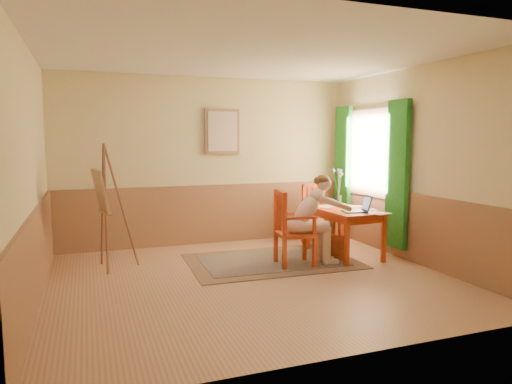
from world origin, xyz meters
name	(u,v)px	position (x,y,z in m)	size (l,w,h in m)	color
room	(252,169)	(0.00, 0.00, 1.40)	(5.04, 4.54, 2.84)	tan
wainscot	(234,229)	(0.00, 0.80, 0.50)	(5.00, 4.50, 1.00)	#966847
window	(369,165)	(2.42, 1.10, 1.35)	(0.12, 2.01, 2.20)	white
wall_portrait	(222,132)	(0.25, 2.20, 1.90)	(0.60, 0.05, 0.76)	#9A7052
rug	(272,261)	(0.56, 0.71, 0.01)	(2.45, 1.68, 0.02)	#8C7251
table	(344,215)	(1.72, 0.66, 0.63)	(0.77, 1.23, 0.72)	#D2471F
chair_left	(291,229)	(0.72, 0.41, 0.53)	(0.54, 0.52, 1.06)	#D2471F
chair_back	(318,214)	(1.77, 1.61, 0.50)	(0.49, 0.50, 1.00)	#D2471F
figure	(312,215)	(1.03, 0.38, 0.71)	(0.97, 0.45, 1.28)	beige
laptop	(359,209)	(1.77, 0.35, 0.77)	(0.42, 0.30, 0.24)	#1E2338
papers	(356,209)	(1.89, 0.60, 0.72)	(0.73, 1.16, 0.00)	white
vase	(338,188)	(1.89, 1.14, 0.99)	(0.22, 0.29, 0.59)	#3F724C
wastebasket	(338,248)	(1.52, 0.49, 0.16)	(0.31, 0.31, 0.33)	#AE4826
easel	(103,195)	(-1.73, 1.15, 1.02)	(0.61, 0.77, 1.72)	brown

